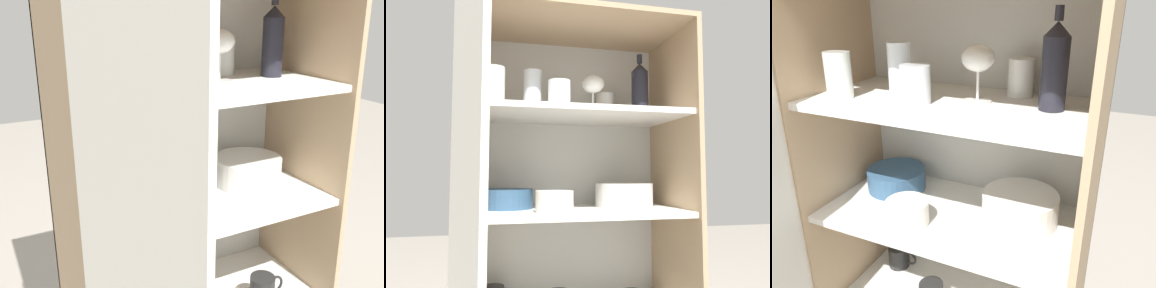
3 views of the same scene
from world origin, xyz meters
The scene contains 16 objects.
cupboard_back_panel centered at (0.00, 0.39, 0.67)m, with size 0.80×0.02×1.34m, color silver.
cupboard_side_left centered at (-0.39, 0.19, 0.67)m, with size 0.02×0.42×1.34m, color tan.
cupboard_side_right centered at (0.39, 0.19, 0.67)m, with size 0.02×0.42×1.34m, color tan.
cupboard_top_panel centered at (0.00, 0.19, 1.35)m, with size 0.80×0.42×0.02m, color tan.
shelf_board_middle centered at (0.00, 0.19, 0.67)m, with size 0.76×0.38×0.02m, color white.
shelf_board_upper centered at (0.00, 0.19, 1.02)m, with size 0.76×0.38×0.02m, color white.
cupboard_door centered at (-0.35, -0.21, 0.67)m, with size 0.11×0.39×1.34m.
tumbler_glass_0 centered at (-0.07, 0.14, 1.08)m, with size 0.08×0.08×0.10m.
tumbler_glass_1 centered at (0.16, 0.33, 1.08)m, with size 0.07×0.07×0.10m.
tumbler_glass_2 centered at (-0.29, 0.10, 1.09)m, with size 0.07×0.07×0.13m.
tumbler_glass_3 centered at (-0.15, 0.20, 1.10)m, with size 0.07×0.07×0.15m.
wine_glass_0 centered at (0.08, 0.21, 1.13)m, with size 0.09×0.09×0.15m.
wine_bottle centered at (0.27, 0.22, 1.13)m, with size 0.06×0.06×0.24m.
plate_stack_white centered at (0.20, 0.23, 0.72)m, with size 0.22×0.22×0.09m.
mixing_bowl_large centered at (-0.24, 0.27, 0.71)m, with size 0.19×0.19×0.07m.
serving_bowl_small centered at (-0.09, 0.09, 0.72)m, with size 0.13×0.13×0.07m.
Camera 2 is at (-0.29, -1.13, 0.81)m, focal length 35.00 mm.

